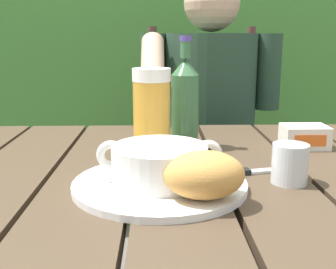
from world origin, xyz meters
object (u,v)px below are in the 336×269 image
at_px(beer_glass, 152,112).
at_px(table_knife, 248,172).
at_px(butter_tub, 304,137).
at_px(person_eating, 210,116).
at_px(beer_bottle, 185,101).
at_px(soup_bowl, 160,163).
at_px(water_glass_small, 290,164).
at_px(serving_plate, 160,184).
at_px(chair_near_diner, 203,160).
at_px(bread_roll, 204,175).

relative_size(beer_glass, table_knife, 1.16).
xyz_separation_m(beer_glass, butter_tub, (0.35, 0.05, -0.07)).
height_order(person_eating, beer_glass, person_eating).
bearing_deg(beer_bottle, soup_bowl, -102.50).
relative_size(water_glass_small, butter_tub, 0.69).
relative_size(serving_plate, table_knife, 1.84).
bearing_deg(chair_near_diner, butter_tub, -77.55).
bearing_deg(water_glass_small, bread_roll, -149.13).
bearing_deg(bread_roll, beer_bottle, 91.00).
bearing_deg(serving_plate, chair_near_diner, 79.18).
xyz_separation_m(beer_glass, table_knife, (0.18, -0.14, -0.09)).
relative_size(beer_glass, beer_bottle, 0.74).
distance_m(water_glass_small, butter_tub, 0.26).
bearing_deg(table_knife, butter_tub, 47.79).
xyz_separation_m(person_eating, beer_glass, (-0.20, -0.54, 0.11)).
bearing_deg(person_eating, chair_near_diner, 89.16).
bearing_deg(chair_near_diner, beer_glass, -104.91).
bearing_deg(person_eating, soup_bowl, -103.41).
bearing_deg(butter_tub, beer_bottle, 176.78).
xyz_separation_m(person_eating, bread_roll, (-0.11, -0.83, 0.07)).
bearing_deg(serving_plate, soup_bowl, 0.00).
distance_m(bread_roll, table_knife, 0.18).
xyz_separation_m(bread_roll, beer_glass, (-0.08, 0.29, 0.05)).
xyz_separation_m(chair_near_diner, butter_tub, (0.15, -0.70, 0.26)).
bearing_deg(beer_bottle, butter_tub, -3.22).
relative_size(butter_tub, table_knife, 0.63).
height_order(soup_bowl, bread_roll, bread_roll).
distance_m(person_eating, butter_tub, 0.52).
height_order(butter_tub, table_knife, butter_tub).
relative_size(chair_near_diner, person_eating, 0.85).
bearing_deg(beer_bottle, person_eating, 76.08).
bearing_deg(beer_glass, person_eating, 70.20).
bearing_deg(water_glass_small, butter_tub, 65.51).
height_order(person_eating, beer_bottle, person_eating).
bearing_deg(table_knife, beer_bottle, 117.32).
height_order(beer_glass, butter_tub, beer_glass).
height_order(soup_bowl, butter_tub, soup_bowl).
bearing_deg(table_knife, water_glass_small, -39.47).
relative_size(person_eating, serving_plate, 4.02).
relative_size(soup_bowl, beer_bottle, 0.84).
bearing_deg(person_eating, table_knife, -91.16).
height_order(chair_near_diner, person_eating, person_eating).
xyz_separation_m(chair_near_diner, water_glass_small, (0.05, -0.94, 0.27)).
bearing_deg(water_glass_small, soup_bowl, -175.38).
distance_m(chair_near_diner, bread_roll, 1.08).
height_order(chair_near_diner, table_knife, chair_near_diner).
bearing_deg(person_eating, butter_tub, -72.44).
xyz_separation_m(chair_near_diner, person_eating, (-0.00, -0.20, 0.22)).
bearing_deg(serving_plate, beer_bottle, 77.50).
relative_size(beer_bottle, table_knife, 1.57).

